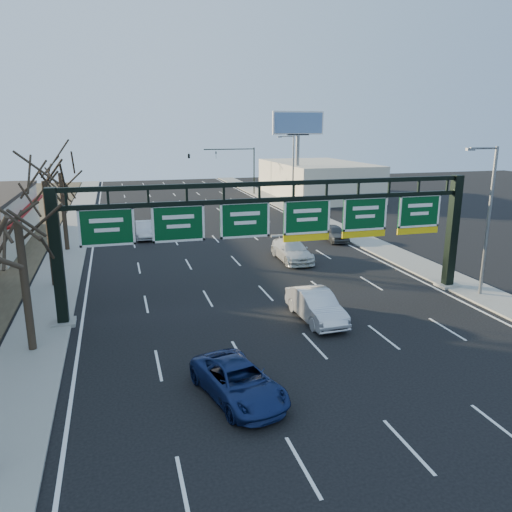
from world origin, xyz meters
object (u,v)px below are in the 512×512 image
object	(u,v)px
sign_gantry	(279,226)
car_white_wagon	(292,250)
car_blue_suv	(239,381)
car_silver_sedan	(316,306)

from	to	relation	value
sign_gantry	car_white_wagon	xyz separation A→B (m)	(4.09, 8.99, -3.85)
car_blue_suv	car_silver_sedan	xyz separation A→B (m)	(5.89, 6.59, 0.12)
sign_gantry	car_blue_suv	size ratio (longest dim) A/B	4.99
car_blue_suv	car_silver_sedan	size ratio (longest dim) A/B	1.00
car_silver_sedan	car_white_wagon	distance (m)	12.33
car_silver_sedan	car_white_wagon	world-z (taller)	car_silver_sedan
car_silver_sedan	car_white_wagon	xyz separation A→B (m)	(2.95, 11.98, -0.03)
sign_gantry	car_silver_sedan	size ratio (longest dim) A/B	5.01
sign_gantry	car_blue_suv	world-z (taller)	sign_gantry
car_white_wagon	car_silver_sedan	bearing A→B (deg)	-103.29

